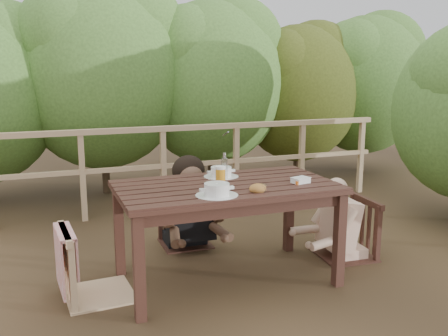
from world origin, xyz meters
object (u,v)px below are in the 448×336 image
object	(u,v)px
chair_left	(96,230)
beer_glass	(220,176)
soup_far	(221,173)
soup_near	(217,190)
woman	(184,175)
diner_right	(350,191)
bottle	(224,167)
tumbler	(262,189)
bread_roll	(258,189)
butter_tub	(301,181)
table	(226,234)
chair_right	(346,203)
chair_far	(185,198)

from	to	relation	value
chair_left	beer_glass	distance (m)	1.00
soup_far	soup_near	bearing A→B (deg)	-113.38
woman	beer_glass	distance (m)	0.91
woman	soup_near	distance (m)	1.22
diner_right	bottle	xyz separation A→B (m)	(-1.15, 0.07, 0.29)
woman	tumbler	world-z (taller)	woman
bread_roll	bottle	xyz separation A→B (m)	(-0.08, 0.47, 0.08)
soup_far	bread_roll	world-z (taller)	soup_far
woman	butter_tub	bearing A→B (deg)	121.11
bread_roll	beer_glass	bearing A→B (deg)	116.31
chair_left	diner_right	world-z (taller)	diner_right
woman	butter_tub	distance (m)	1.26
table	chair_right	distance (m)	1.18
chair_far	diner_right	world-z (taller)	diner_right
chair_left	butter_tub	size ratio (longest dim) A/B	7.43
soup_far	butter_tub	xyz separation A→B (m)	(0.50, -0.43, -0.02)
soup_near	chair_far	bearing A→B (deg)	84.73
bread_roll	bottle	bearing A→B (deg)	99.09
beer_glass	diner_right	bearing A→B (deg)	3.59
beer_glass	butter_tub	size ratio (longest dim) A/B	1.11
chair_left	chair_far	size ratio (longest dim) A/B	1.11
soup_near	tumbler	size ratio (longest dim) A/B	4.28
soup_far	tumbler	xyz separation A→B (m)	(0.10, -0.58, -0.01)
table	chair_left	distance (m)	0.99
chair_far	chair_right	world-z (taller)	chair_right
woman	tumbler	distance (m)	1.25
chair_far	woman	size ratio (longest dim) A/B	0.68
soup_near	chair_right	bearing A→B (deg)	16.26
beer_glass	chair_right	bearing A→B (deg)	3.68
chair_left	soup_near	size ratio (longest dim) A/B	3.36
tumbler	beer_glass	bearing A→B (deg)	120.10
soup_near	table	bearing A→B (deg)	57.74
diner_right	soup_near	size ratio (longest dim) A/B	3.94
soup_near	bread_roll	size ratio (longest dim) A/B	2.36
chair_right	butter_tub	size ratio (longest dim) A/B	7.16
soup_near	butter_tub	xyz separation A→B (m)	(0.74, 0.12, -0.02)
chair_far	beer_glass	bearing A→B (deg)	-86.55
chair_right	beer_glass	distance (m)	1.26
chair_far	soup_far	xyz separation A→B (m)	(0.13, -0.63, 0.36)
tumbler	soup_near	bearing A→B (deg)	176.73
chair_right	woman	distance (m)	1.50
chair_right	tumbler	distance (m)	1.14
chair_far	bread_roll	world-z (taller)	chair_far
chair_left	soup_far	size ratio (longest dim) A/B	3.55
soup_far	chair_far	bearing A→B (deg)	101.79
soup_far	bottle	xyz separation A→B (m)	(-0.01, -0.09, 0.07)
chair_right	chair_left	bearing A→B (deg)	-85.10
table	diner_right	xyz separation A→B (m)	(1.20, 0.10, 0.21)
bread_roll	bottle	distance (m)	0.49
chair_left	chair_far	bearing A→B (deg)	-51.53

